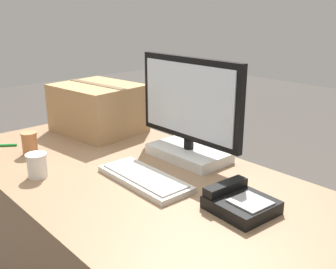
% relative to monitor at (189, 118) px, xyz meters
% --- Properties ---
extents(office_desk, '(1.80, 0.90, 0.74)m').
position_rel_monitor_xyz_m(office_desk, '(-0.03, -0.29, -0.55)').
color(office_desk, '#8C6B4C').
rests_on(office_desk, ground_plane).
extents(monitor, '(0.56, 0.21, 0.44)m').
position_rel_monitor_xyz_m(monitor, '(0.00, 0.00, 0.00)').
color(monitor, white).
rests_on(monitor, office_desk).
extents(keyboard, '(0.41, 0.17, 0.03)m').
position_rel_monitor_xyz_m(keyboard, '(0.06, -0.30, -0.17)').
color(keyboard, beige).
rests_on(keyboard, office_desk).
extents(desk_phone, '(0.21, 0.20, 0.07)m').
position_rel_monitor_xyz_m(desk_phone, '(0.45, -0.21, -0.16)').
color(desk_phone, black).
rests_on(desk_phone, office_desk).
extents(paper_cup_left, '(0.07, 0.07, 0.10)m').
position_rel_monitor_xyz_m(paper_cup_left, '(-0.52, -0.50, -0.13)').
color(paper_cup_left, '#BC7547').
rests_on(paper_cup_left, office_desk).
extents(paper_cup_right, '(0.08, 0.08, 0.10)m').
position_rel_monitor_xyz_m(paper_cup_right, '(-0.26, -0.58, -0.13)').
color(paper_cup_right, white).
rests_on(paper_cup_right, office_desk).
extents(cardboard_box, '(0.46, 0.40, 0.26)m').
position_rel_monitor_xyz_m(cardboard_box, '(-0.61, -0.07, -0.06)').
color(cardboard_box, tan).
rests_on(cardboard_box, office_desk).
extents(pen_marker, '(0.09, 0.11, 0.01)m').
position_rel_monitor_xyz_m(pen_marker, '(-0.71, -0.55, -0.18)').
color(pen_marker, '#198C33').
rests_on(pen_marker, office_desk).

